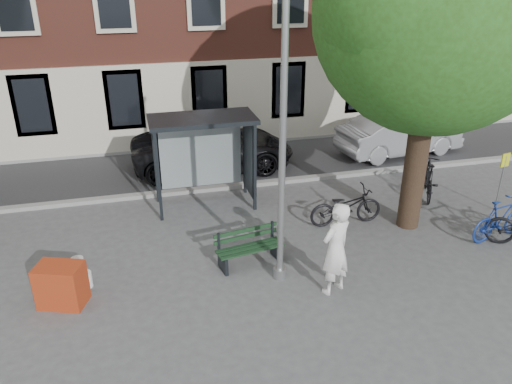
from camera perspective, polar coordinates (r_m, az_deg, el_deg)
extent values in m
plane|color=#4C4C4F|center=(11.23, 2.70, -9.70)|extent=(90.00, 90.00, 0.00)
cube|color=#28282B|center=(17.29, -4.03, 3.11)|extent=(40.00, 4.00, 0.01)
cube|color=gray|center=(15.45, -2.66, 0.67)|extent=(40.00, 0.25, 0.12)
cube|color=gray|center=(19.12, -5.16, 5.39)|extent=(40.00, 0.25, 0.12)
cylinder|color=#9EA0A3|center=(9.86, 3.05, 4.86)|extent=(0.14, 0.14, 6.00)
cylinder|color=#9EA0A3|center=(11.16, 2.72, -9.19)|extent=(0.28, 0.28, 0.24)
cylinder|color=black|center=(13.22, 17.75, 2.91)|extent=(0.56, 0.56, 3.40)
sphere|color=#2A5118|center=(12.42, 20.05, 18.97)|extent=(5.60, 5.60, 5.60)
cube|color=#1E2328|center=(13.26, -11.09, 1.64)|extent=(0.08, 0.08, 2.50)
cube|color=#1E2328|center=(13.61, -0.13, 2.73)|extent=(0.08, 0.08, 2.50)
cube|color=#1E2328|center=(14.38, -11.44, 3.44)|extent=(0.08, 0.08, 2.50)
cube|color=#1E2328|center=(14.70, -1.28, 4.41)|extent=(0.08, 0.08, 2.50)
cube|color=#1E2328|center=(13.51, -6.18, 8.28)|extent=(2.85, 1.45, 0.12)
cube|color=#8C999E|center=(14.44, -6.33, 4.41)|extent=(2.34, 0.04, 2.00)
cube|color=#1E2328|center=(14.11, -0.73, 4.08)|extent=(0.12, 1.14, 2.12)
cube|color=#D84C19|center=(14.13, -0.45, 4.10)|extent=(0.02, 0.90, 1.62)
imported|color=white|center=(10.38, 9.09, -6.43)|extent=(0.89, 0.77, 2.05)
cube|color=#1E2328|center=(11.35, -3.79, -8.10)|extent=(0.16, 0.50, 0.40)
cube|color=#1E2328|center=(11.81, 2.34, -6.65)|extent=(0.16, 0.50, 0.40)
cube|color=#17351D|center=(11.32, -0.34, -6.82)|extent=(1.56, 0.38, 0.04)
cube|color=#17351D|center=(11.45, -0.67, -6.44)|extent=(1.56, 0.38, 0.04)
cube|color=#17351D|center=(11.57, -0.99, -6.06)|extent=(1.56, 0.38, 0.04)
cube|color=#17351D|center=(11.56, -1.18, -5.09)|extent=(1.55, 0.32, 0.09)
cube|color=#17351D|center=(11.48, -1.19, -4.40)|extent=(1.55, 0.32, 0.09)
imported|color=black|center=(13.34, 10.23, -1.62)|extent=(1.98, 0.71, 1.04)
imported|color=navy|center=(13.83, 26.14, -2.80)|extent=(1.88, 0.88, 1.09)
imported|color=black|center=(15.56, 19.14, 1.45)|extent=(1.34, 1.90, 1.13)
imported|color=black|center=(16.81, -4.95, 5.13)|extent=(5.42, 2.61, 1.49)
imported|color=#94969B|center=(18.80, 16.12, 6.40)|extent=(4.73, 2.16, 1.51)
cube|color=#A23215|center=(10.92, -21.37, -9.87)|extent=(1.05, 0.88, 0.90)
cube|color=navy|center=(11.36, -21.06, -10.50)|extent=(0.58, 0.44, 0.20)
cylinder|color=silver|center=(11.98, -19.69, -7.87)|extent=(0.28, 0.28, 0.36)
cylinder|color=white|center=(11.42, -18.91, -9.45)|extent=(0.34, 0.34, 0.36)
cylinder|color=#9EA0A3|center=(15.32, 26.15, 0.91)|extent=(0.04, 0.04, 1.64)
cube|color=yellow|center=(15.09, 26.62, 3.29)|extent=(0.29, 0.08, 0.38)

